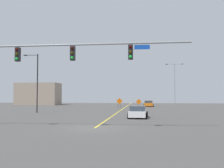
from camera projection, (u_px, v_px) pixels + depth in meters
The scene contains 10 objects.
ground at pixel (95, 128), 18.08m from camera, with size 133.28×133.28×0.00m, color #4C4947.
road_centre_stripe at pixel (126, 107), 54.81m from camera, with size 0.16×74.04×0.01m.
traffic_signal_assembly at pixel (45, 58), 18.75m from camera, with size 17.14×0.44×6.66m.
street_lamp_near_left at pixel (175, 81), 58.94m from camera, with size 4.07×0.24×9.98m.
street_lamp_far_right at pixel (36, 80), 35.37m from camera, with size 2.13×0.24×8.25m.
construction_sign_left_lane at pixel (139, 102), 46.82m from camera, with size 1.10×0.16×1.81m.
construction_sign_right_lane at pixel (119, 102), 49.56m from camera, with size 1.25×0.29×1.97m.
car_white_passing at pixel (138, 112), 26.62m from camera, with size 2.14×3.92×1.27m.
car_orange_near at pixel (149, 104), 55.91m from camera, with size 2.26×4.35×1.33m.
roadside_building_west at pixel (38, 94), 67.51m from camera, with size 11.12×5.76×5.82m.
Camera 1 is at (3.32, -17.95, 2.28)m, focal length 40.40 mm.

